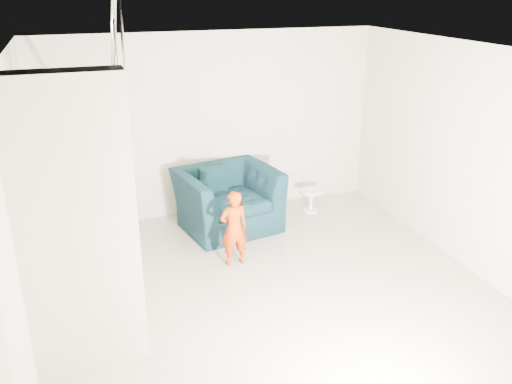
{
  "coord_description": "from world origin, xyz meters",
  "views": [
    {
      "loc": [
        -1.92,
        -4.83,
        3.34
      ],
      "look_at": [
        0.15,
        1.2,
        0.85
      ],
      "focal_mm": 38.0,
      "sensor_mm": 36.0,
      "label": 1
    }
  ],
  "objects_px": {
    "side_table": "(311,197)",
    "toddler": "(234,228)",
    "armchair": "(228,199)",
    "staircase": "(80,229)"
  },
  "relations": [
    {
      "from": "toddler",
      "to": "staircase",
      "type": "height_order",
      "value": "staircase"
    },
    {
      "from": "armchair",
      "to": "staircase",
      "type": "distance_m",
      "value": 2.59
    },
    {
      "from": "armchair",
      "to": "toddler",
      "type": "bearing_deg",
      "value": -112.83
    },
    {
      "from": "toddler",
      "to": "side_table",
      "type": "relative_size",
      "value": 2.82
    },
    {
      "from": "toddler",
      "to": "staircase",
      "type": "bearing_deg",
      "value": 9.93
    },
    {
      "from": "toddler",
      "to": "side_table",
      "type": "distance_m",
      "value": 2.02
    },
    {
      "from": "armchair",
      "to": "staircase",
      "type": "xyz_separation_m",
      "value": [
        -2.02,
        -1.53,
        0.52
      ]
    },
    {
      "from": "side_table",
      "to": "toddler",
      "type": "bearing_deg",
      "value": -142.85
    },
    {
      "from": "staircase",
      "to": "armchair",
      "type": "bearing_deg",
      "value": 37.02
    },
    {
      "from": "armchair",
      "to": "toddler",
      "type": "relative_size",
      "value": 1.35
    }
  ]
}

